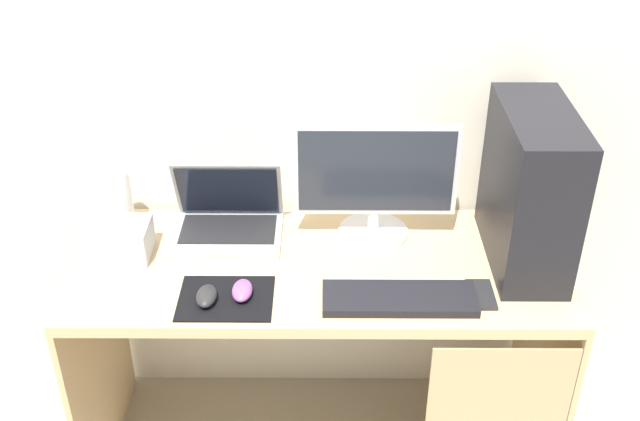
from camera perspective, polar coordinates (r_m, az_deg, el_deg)
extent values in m
cube|color=beige|center=(2.30, 0.05, 11.85)|extent=(4.00, 0.04, 2.60)
cube|color=tan|center=(2.26, 0.00, -4.27)|extent=(1.45, 0.59, 0.03)
cube|color=tan|center=(2.61, -16.19, -10.94)|extent=(0.02, 0.59, 0.74)
cube|color=tan|center=(2.60, 16.24, -11.06)|extent=(0.02, 0.59, 0.74)
cube|color=black|center=(2.23, 15.43, 1.58)|extent=(0.19, 0.44, 0.46)
cylinder|color=silver|center=(2.38, 3.99, -1.58)|extent=(0.22, 0.22, 0.01)
cylinder|color=silver|center=(2.35, 4.02, -0.75)|extent=(0.04, 0.04, 0.07)
cube|color=silver|center=(2.25, 4.21, 3.03)|extent=(0.49, 0.02, 0.29)
cube|color=#232833|center=(2.25, 4.22, 2.90)|extent=(0.46, 0.00, 0.26)
cube|color=#9EA3A8|center=(2.37, -6.91, -1.81)|extent=(0.33, 0.24, 0.01)
cube|color=black|center=(2.39, -6.87, -1.40)|extent=(0.29, 0.16, 0.00)
cube|color=#9EA3A8|center=(2.38, -6.88, 1.56)|extent=(0.33, 0.09, 0.22)
cube|color=black|center=(2.38, -6.90, 1.43)|extent=(0.31, 0.08, 0.20)
cylinder|color=white|center=(2.44, -14.75, 0.79)|extent=(0.08, 0.08, 0.19)
cube|color=#B7BCC6|center=(2.33, -15.00, -2.15)|extent=(0.20, 0.14, 0.10)
cube|color=black|center=(2.10, 5.95, -6.57)|extent=(0.42, 0.14, 0.02)
cube|color=black|center=(2.12, -7.06, -6.54)|extent=(0.26, 0.20, 0.00)
ellipsoid|color=#8C4C99|center=(2.11, -5.84, -5.98)|extent=(0.06, 0.10, 0.03)
ellipsoid|color=#232326|center=(2.11, -8.49, -6.35)|extent=(0.06, 0.10, 0.03)
cube|color=#232326|center=(2.16, 11.97, -6.17)|extent=(0.07, 0.13, 0.01)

